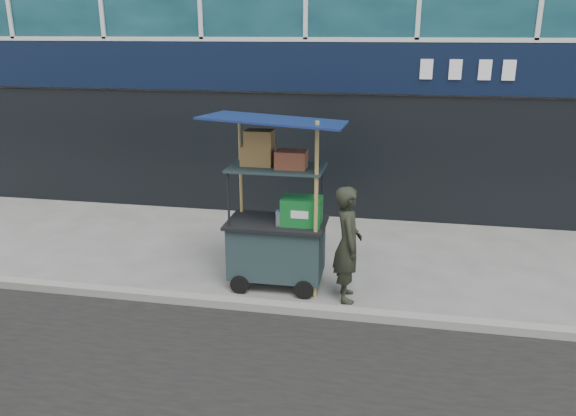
# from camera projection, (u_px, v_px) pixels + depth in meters

# --- Properties ---
(ground) EXTENTS (80.00, 80.00, 0.00)m
(ground) POSITION_uv_depth(u_px,v_px,m) (259.00, 302.00, 7.70)
(ground) COLOR #5E5E5A
(ground) RESTS_ON ground
(curb) EXTENTS (80.00, 0.18, 0.12)m
(curb) POSITION_uv_depth(u_px,v_px,m) (255.00, 305.00, 7.49)
(curb) COLOR gray
(curb) RESTS_ON ground
(vendor_cart) EXTENTS (1.87, 1.32, 2.52)m
(vendor_cart) POSITION_uv_depth(u_px,v_px,m) (278.00, 227.00, 7.99)
(vendor_cart) COLOR #1B2D2F
(vendor_cart) RESTS_ON ground
(vendor_man) EXTENTS (0.49, 0.65, 1.62)m
(vendor_man) POSITION_uv_depth(u_px,v_px,m) (348.00, 244.00, 7.58)
(vendor_man) COLOR black
(vendor_man) RESTS_ON ground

